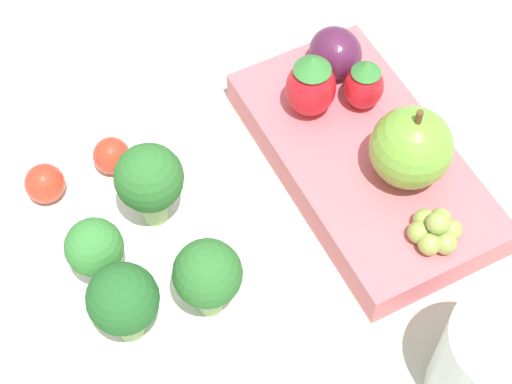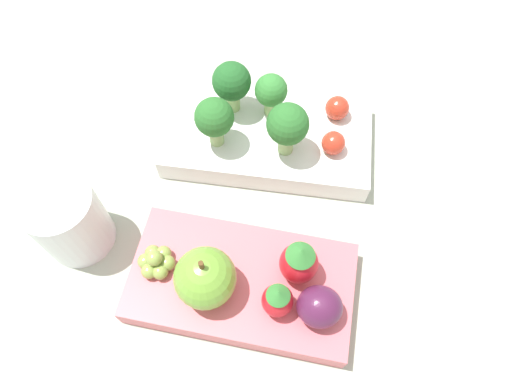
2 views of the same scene
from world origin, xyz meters
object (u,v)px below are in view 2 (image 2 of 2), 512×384
Objects in this scene: bento_box_savoury at (268,137)px; apple at (205,278)px; broccoli_floret_0 at (271,92)px; bento_box_fruit at (242,283)px; broccoli_floret_2 at (214,119)px; strawberry_1 at (278,300)px; broccoli_floret_3 at (232,83)px; grape_cluster at (156,262)px; plum at (319,307)px; broccoli_floret_1 at (288,126)px; cherry_tomato_0 at (337,108)px; cherry_tomato_1 at (333,143)px; drinking_cup at (69,221)px; strawberry_0 at (299,262)px.

apple is at bearing -103.34° from bento_box_savoury.
bento_box_fruit is at bearing -94.17° from broccoli_floret_0.
strawberry_1 is at bearing -66.84° from broccoli_floret_2.
broccoli_floret_0 is 0.85× the size of broccoli_floret_3.
bento_box_fruit is 0.08m from grape_cluster.
grape_cluster is at bearing -104.94° from broccoli_floret_3.
broccoli_floret_1 is at bearing 102.05° from plum.
strawberry_1 is (0.02, -0.19, 0.03)m from bento_box_savoury.
strawberry_1 is 0.03m from plum.
grape_cluster is at bearing 174.85° from bento_box_fruit.
broccoli_floret_2 is 0.13m from cherry_tomato_0.
broccoli_floret_1 reaches higher than broccoli_floret_3.
cherry_tomato_1 is at bearing 54.92° from apple.
broccoli_floret_0 reaches higher than strawberry_1.
plum is (0.05, -0.21, -0.02)m from broccoli_floret_0.
apple is 0.14m from drinking_cup.
broccoli_floret_3 is 0.19m from strawberry_0.
broccoli_floret_2 is (-0.05, -0.04, 0.00)m from broccoli_floret_0.
broccoli_floret_1 is 1.02× the size of apple.
apple is (-0.00, -0.20, -0.01)m from broccoli_floret_3.
apple reaches higher than bento_box_savoury.
cherry_tomato_1 and grape_cluster have the same top height.
strawberry_0 reaches higher than strawberry_1.
bento_box_fruit is at bearing -94.60° from bento_box_savoury.
bento_box_savoury is at bearing -33.04° from broccoli_floret_3.
bento_box_fruit is 0.15m from broccoli_floret_1.
strawberry_0 is at bearing -7.58° from drinking_cup.
strawberry_1 is (0.06, -0.01, -0.01)m from apple.
broccoli_floret_3 is (-0.06, 0.05, -0.00)m from broccoli_floret_1.
apple is (-0.04, -0.20, -0.01)m from broccoli_floret_0.
cherry_tomato_1 is at bearing 41.34° from grape_cluster.
broccoli_floret_0 is at bearing 95.17° from strawberry_1.
drinking_cup is at bearing -139.05° from broccoli_floret_2.
grape_cluster is at bearing 165.22° from strawberry_1.
broccoli_floret_2 is at bearing 74.98° from grape_cluster.
bento_box_fruit is 0.20m from broccoli_floret_3.
grape_cluster is (-0.09, -0.18, -0.02)m from broccoli_floret_0.
strawberry_0 is (0.08, 0.02, -0.00)m from apple.
cherry_tomato_1 is at bearing 85.74° from plum.
strawberry_0 is at bearing -101.19° from cherry_tomato_0.
broccoli_floret_2 reaches higher than bento_box_fruit.
broccoli_floret_2 reaches higher than cherry_tomato_0.
bento_box_savoury is at bearing 20.92° from broccoli_floret_2.
broccoli_floret_2 is (-0.05, -0.02, 0.05)m from bento_box_savoury.
broccoli_floret_1 is 1.06× the size of broccoli_floret_2.
apple is at bearing -111.88° from broccoli_floret_1.
broccoli_floret_0 is 2.04× the size of cherry_tomato_0.
bento_box_savoury is 0.08m from broccoli_floret_2.
strawberry_1 is 1.21× the size of grape_cluster.
strawberry_0 is (-0.03, -0.18, 0.01)m from cherry_tomato_0.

